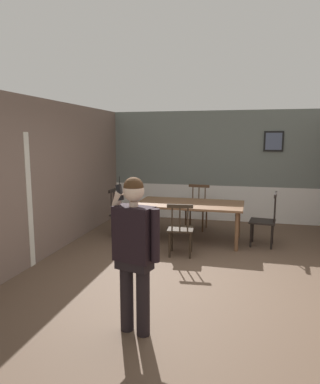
# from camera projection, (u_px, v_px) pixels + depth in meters

# --- Properties ---
(ground_plane) EXTENTS (8.26, 8.26, 0.00)m
(ground_plane) POSITION_uv_depth(u_px,v_px,m) (196.00, 278.00, 5.11)
(ground_plane) COLOR brown
(room_back_partition) EXTENTS (5.31, 0.17, 2.65)m
(room_back_partition) POSITION_uv_depth(u_px,v_px,m) (218.00, 168.00, 8.52)
(room_back_partition) COLOR slate
(room_back_partition) RESTS_ON ground_plane
(room_left_partition) EXTENTS (0.13, 7.51, 2.65)m
(room_left_partition) POSITION_uv_depth(u_px,v_px,m) (29.00, 182.00, 5.52)
(room_left_partition) COLOR #756056
(room_left_partition) RESTS_ON ground_plane
(dining_table) EXTENTS (2.07, 1.13, 0.75)m
(dining_table) POSITION_uv_depth(u_px,v_px,m) (190.00, 206.00, 6.87)
(dining_table) COLOR brown
(dining_table) RESTS_ON ground_plane
(chair_near_window) EXTENTS (0.52, 0.52, 0.97)m
(chair_near_window) POSITION_uv_depth(u_px,v_px,m) (197.00, 207.00, 7.80)
(chair_near_window) COLOR #513823
(chair_near_window) RESTS_ON ground_plane
(chair_by_doorway) EXTENTS (0.47, 0.47, 0.93)m
(chair_by_doorway) POSITION_uv_depth(u_px,v_px,m) (181.00, 229.00, 6.01)
(chair_by_doorway) COLOR #2D2319
(chair_by_doorway) RESTS_ON ground_plane
(chair_at_table_head) EXTENTS (0.51, 0.51, 1.01)m
(chair_at_table_head) POSITION_uv_depth(u_px,v_px,m) (265.00, 220.00, 6.55)
(chair_at_table_head) COLOR black
(chair_at_table_head) RESTS_ON ground_plane
(chair_opposite_corner) EXTENTS (0.47, 0.47, 0.97)m
(chair_opposite_corner) POSITION_uv_depth(u_px,v_px,m) (122.00, 213.00, 7.25)
(chair_opposite_corner) COLOR black
(chair_opposite_corner) RESTS_ON ground_plane
(person_figure) EXTENTS (0.55, 0.32, 1.64)m
(person_figure) POSITION_uv_depth(u_px,v_px,m) (135.00, 246.00, 3.54)
(person_figure) COLOR black
(person_figure) RESTS_ON ground_plane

